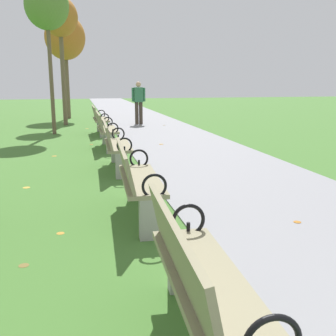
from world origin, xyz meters
TOP-DOWN VIEW (x-y plane):
  - paved_walkway at (1.51, 18.00)m, footprint 3.02×44.00m
  - park_bench_2 at (-0.50, 2.82)m, footprint 0.54×1.62m
  - park_bench_3 at (-0.50, 5.42)m, footprint 0.54×1.62m
  - park_bench_4 at (-0.50, 8.17)m, footprint 0.52×1.61m
  - park_bench_5 at (-0.50, 10.69)m, footprint 0.47×1.60m
  - park_bench_6 at (-0.50, 13.44)m, footprint 0.48×1.60m
  - tree_3 at (-1.92, 13.86)m, footprint 1.31×1.31m
  - tree_4 at (-1.63, 16.50)m, footprint 1.29×1.29m
  - tree_5 at (-1.54, 19.38)m, footprint 1.75×1.75m
  - pedestrian_walking at (1.16, 16.07)m, footprint 0.53×0.22m
  - scattered_leaves at (-0.24, 8.54)m, footprint 4.84×17.96m

SIDE VIEW (x-z plane):
  - scattered_leaves at x=-0.24m, z-range 0.00..0.02m
  - paved_walkway at x=1.51m, z-range 0.00..0.02m
  - park_bench_2 at x=-0.50m, z-range 0.04..0.93m
  - park_bench_3 at x=-0.50m, z-range 0.04..0.93m
  - park_bench_4 at x=-0.50m, z-range 0.04..0.93m
  - park_bench_5 at x=-0.50m, z-range 0.04..0.93m
  - park_bench_6 at x=-0.50m, z-range 0.04..0.93m
  - pedestrian_walking at x=1.16m, z-range 0.12..1.74m
  - tree_5 at x=-1.54m, z-range 1.26..5.75m
  - tree_3 at x=-1.92m, z-range 1.54..6.15m
  - tree_4 at x=-1.63m, z-range 1.55..6.21m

